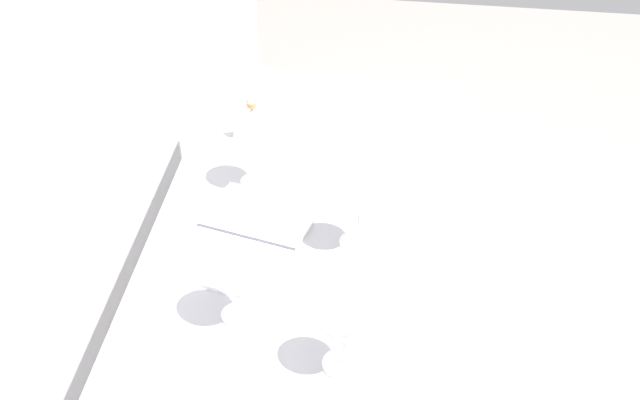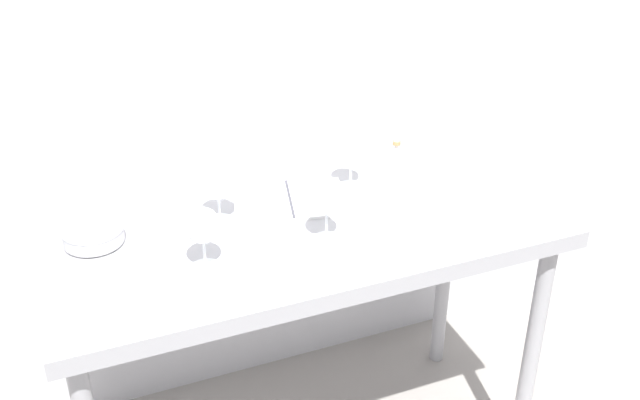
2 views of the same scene
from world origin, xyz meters
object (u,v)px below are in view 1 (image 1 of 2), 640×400
object	(u,v)px
wine_glass_far_right	(253,138)
tasting_sheet_upper	(342,139)
wine_glass_near_left	(344,317)
open_notebook	(246,238)
wine_glass_near_center	(358,195)
decanter_funnel	(252,122)
wine_glass_far_left	(235,270)

from	to	relation	value
wine_glass_far_right	tasting_sheet_upper	size ratio (longest dim) A/B	0.63
wine_glass_near_left	open_notebook	distance (m)	0.40
wine_glass_near_center	tasting_sheet_upper	size ratio (longest dim) A/B	0.65
wine_glass_near_left	decanter_funnel	xyz separation A→B (m)	(0.67, 0.29, -0.07)
wine_glass_near_center	open_notebook	world-z (taller)	wine_glass_near_center
wine_glass_near_center	decanter_funnel	world-z (taller)	wine_glass_near_center
tasting_sheet_upper	wine_glass_near_left	bearing A→B (deg)	-158.42
wine_glass_far_right	wine_glass_near_left	bearing A→B (deg)	-153.55
wine_glass_near_left	wine_glass_far_right	world-z (taller)	wine_glass_near_left
wine_glass_far_left	wine_glass_far_right	world-z (taller)	same
open_notebook	decanter_funnel	distance (m)	0.37
wine_glass_near_left	wine_glass_far_right	bearing A→B (deg)	26.45
wine_glass_far_left	wine_glass_near_center	bearing A→B (deg)	-40.49
wine_glass_near_left	wine_glass_far_left	bearing A→B (deg)	65.45
wine_glass_far_left	decanter_funnel	world-z (taller)	wine_glass_far_left
open_notebook	tasting_sheet_upper	distance (m)	0.42
wine_glass_far_left	decanter_funnel	distance (m)	0.58
wine_glass_near_left	wine_glass_far_right	distance (m)	0.56
wine_glass_near_left	tasting_sheet_upper	size ratio (longest dim) A/B	0.64
wine_glass_near_left	tasting_sheet_upper	world-z (taller)	wine_glass_near_left
wine_glass_far_right	tasting_sheet_upper	world-z (taller)	wine_glass_far_right
wine_glass_far_right	open_notebook	distance (m)	0.23
wine_glass_far_right	tasting_sheet_upper	distance (m)	0.28
wine_glass_far_right	open_notebook	xyz separation A→B (m)	(-0.20, -0.02, -0.11)
wine_glass_near_center	wine_glass_far_right	size ratio (longest dim) A/B	1.04
tasting_sheet_upper	decanter_funnel	world-z (taller)	decanter_funnel
tasting_sheet_upper	decanter_funnel	distance (m)	0.21
wine_glass_far_left	open_notebook	bearing A→B (deg)	7.44
decanter_funnel	open_notebook	bearing A→B (deg)	-171.65
open_notebook	wine_glass_far_left	bearing A→B (deg)	-158.97
wine_glass_near_left	open_notebook	size ratio (longest dim) A/B	0.47
open_notebook	wine_glass_far_right	bearing A→B (deg)	18.12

